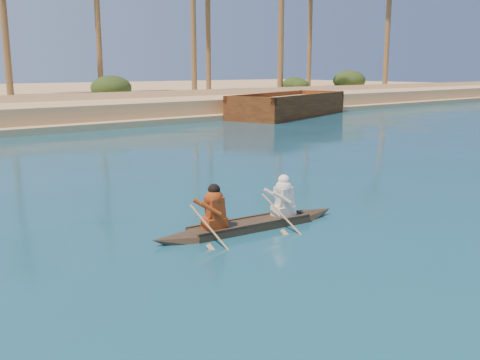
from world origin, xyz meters
TOP-DOWN VIEW (x-y plane):
  - canoe at (8.00, 2.66)m, footprint 4.52×1.12m
  - barge_right at (28.02, 22.00)m, footprint 11.95×7.22m

SIDE VIEW (x-z plane):
  - canoe at x=8.00m, z-range -0.38..0.86m
  - barge_right at x=28.02m, z-range -0.28..1.61m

